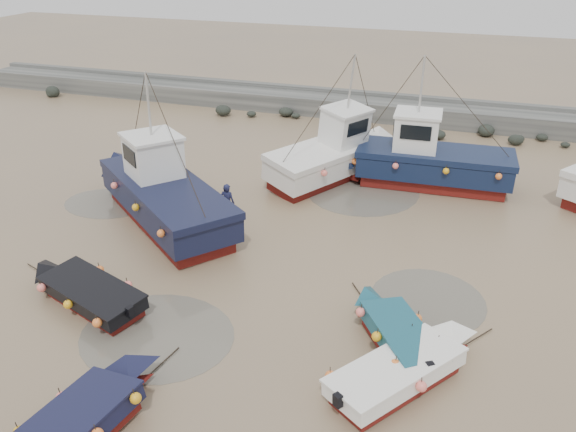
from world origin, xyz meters
name	(u,v)px	position (x,y,z in m)	size (l,w,h in m)	color
ground	(236,299)	(0.00, 0.00, 0.00)	(120.00, 120.00, 0.00)	#8D7453
seawall	(366,108)	(0.05, 21.99, 0.63)	(60.00, 4.92, 1.50)	slate
puddle_a	(157,335)	(-1.58, -2.56, 0.00)	(4.89, 4.89, 0.01)	#5F594D
puddle_b	(428,300)	(6.21, 1.98, 0.00)	(3.89, 3.89, 0.01)	#5F594D
puddle_c	(107,203)	(-8.64, 5.07, 0.00)	(4.03, 4.03, 0.01)	#5F594D
puddle_d	(363,190)	(2.27, 10.28, 0.00)	(5.44, 5.44, 0.01)	#5F594D
dinghy_1	(74,427)	(-1.34, -6.81, 0.54)	(2.86, 6.44, 1.43)	maroon
dinghy_2	(395,329)	(5.44, -0.65, 0.56)	(3.59, 4.79, 1.43)	maroon
dinghy_3	(407,367)	(6.01, -2.19, 0.54)	(4.35, 5.58, 1.43)	maroon
dinghy_4	(86,289)	(-4.67, -1.74, 0.54)	(6.11, 3.09, 1.43)	maroon
cabin_boat_0	(160,191)	(-5.44, 4.59, 1.30)	(9.95, 8.19, 6.22)	maroon
cabin_boat_1	(335,152)	(0.55, 11.42, 1.35)	(5.92, 9.20, 6.22)	maroon
cabin_boat_2	(421,159)	(4.76, 11.82, 1.33)	(10.53, 3.30, 6.22)	maroon
person	(228,221)	(-2.60, 5.22, 0.00)	(0.63, 0.42, 1.74)	#1A1D3D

